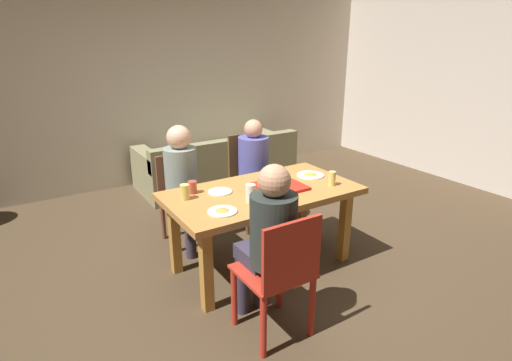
% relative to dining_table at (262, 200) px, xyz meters
% --- Properties ---
extents(ground_plane, '(20.00, 20.00, 0.00)m').
position_rel_dining_table_xyz_m(ground_plane, '(0.00, 0.00, -0.64)').
color(ground_plane, '#473724').
extents(back_wall, '(7.28, 0.12, 3.00)m').
position_rel_dining_table_xyz_m(back_wall, '(0.00, 2.83, 0.86)').
color(back_wall, beige).
rests_on(back_wall, ground).
extents(side_wall_right, '(0.12, 4.82, 3.00)m').
position_rel_dining_table_xyz_m(side_wall_right, '(3.64, 0.85, 0.86)').
color(side_wall_right, beige).
rests_on(side_wall_right, ground).
extents(dining_table, '(1.64, 0.88, 0.73)m').
position_rel_dining_table_xyz_m(dining_table, '(0.00, 0.00, 0.00)').
color(dining_table, '#B7783A').
rests_on(dining_table, ground).
extents(chair_0, '(0.41, 0.40, 0.99)m').
position_rel_dining_table_xyz_m(chair_0, '(0.39, 0.85, -0.12)').
color(chair_0, brown).
rests_on(chair_0, ground).
extents(person_0, '(0.32, 0.49, 1.17)m').
position_rel_dining_table_xyz_m(person_0, '(0.39, 0.71, 0.06)').
color(person_0, '#374340').
rests_on(person_0, ground).
extents(chair_1, '(0.39, 0.39, 0.87)m').
position_rel_dining_table_xyz_m(chair_1, '(-0.41, 0.88, -0.17)').
color(chair_1, brown).
rests_on(chair_1, ground).
extents(person_1, '(0.31, 0.54, 1.19)m').
position_rel_dining_table_xyz_m(person_1, '(-0.41, 0.74, 0.07)').
color(person_1, '#37313E').
rests_on(person_1, ground).
extents(chair_2, '(0.46, 0.44, 0.93)m').
position_rel_dining_table_xyz_m(chair_2, '(-0.41, -0.85, -0.13)').
color(chair_2, '#B52D1E').
rests_on(chair_2, ground).
extents(person_2, '(0.31, 0.49, 1.23)m').
position_rel_dining_table_xyz_m(person_2, '(-0.41, -0.71, 0.09)').
color(person_2, '#353041').
rests_on(person_2, ground).
extents(pizza_box_0, '(0.38, 0.38, 0.03)m').
position_rel_dining_table_xyz_m(pizza_box_0, '(0.16, -0.03, 0.11)').
color(pizza_box_0, red).
rests_on(pizza_box_0, dining_table).
extents(plate_0, '(0.25, 0.25, 0.03)m').
position_rel_dining_table_xyz_m(plate_0, '(0.59, 0.08, 0.10)').
color(plate_0, white).
rests_on(plate_0, dining_table).
extents(plate_1, '(0.20, 0.20, 0.01)m').
position_rel_dining_table_xyz_m(plate_1, '(-0.33, 0.14, 0.10)').
color(plate_1, white).
rests_on(plate_1, dining_table).
extents(plate_2, '(0.22, 0.22, 0.03)m').
position_rel_dining_table_xyz_m(plate_2, '(-0.50, -0.23, 0.10)').
color(plate_2, white).
rests_on(plate_2, dining_table).
extents(drinking_glass_0, '(0.07, 0.07, 0.11)m').
position_rel_dining_table_xyz_m(drinking_glass_0, '(-0.53, 0.25, 0.15)').
color(drinking_glass_0, '#B04734').
rests_on(drinking_glass_0, dining_table).
extents(drinking_glass_1, '(0.06, 0.06, 0.13)m').
position_rel_dining_table_xyz_m(drinking_glass_1, '(0.58, -0.22, 0.16)').
color(drinking_glass_1, '#DBC563').
rests_on(drinking_glass_1, dining_table).
extents(drinking_glass_2, '(0.08, 0.08, 0.13)m').
position_rel_dining_table_xyz_m(drinking_glass_2, '(-0.64, 0.16, 0.16)').
color(drinking_glass_2, '#D9C25F').
rests_on(drinking_glass_2, dining_table).
extents(drinking_glass_3, '(0.08, 0.08, 0.14)m').
position_rel_dining_table_xyz_m(drinking_glass_3, '(-0.22, -0.17, 0.17)').
color(drinking_glass_3, silver).
rests_on(drinking_glass_3, dining_table).
extents(couch, '(2.12, 0.91, 0.71)m').
position_rel_dining_table_xyz_m(couch, '(0.66, 2.16, -0.38)').
color(couch, '#827D58').
rests_on(couch, ground).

